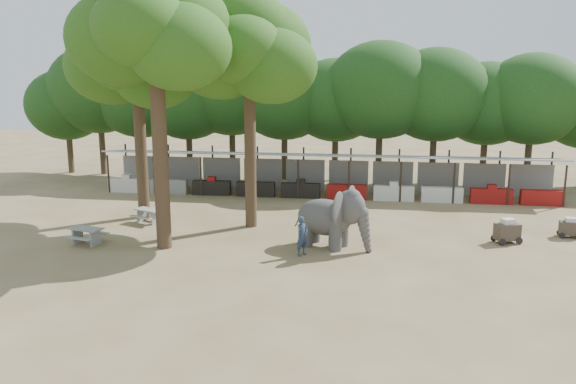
# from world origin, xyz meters

# --- Properties ---
(ground) EXTENTS (100.00, 100.00, 0.00)m
(ground) POSITION_xyz_m (0.00, 0.00, 0.00)
(ground) COLOR brown
(ground) RESTS_ON ground
(vendor_stalls) EXTENTS (28.00, 2.99, 2.80)m
(vendor_stalls) POSITION_xyz_m (-0.00, 13.84, 1.18)
(vendor_stalls) COLOR #939599
(vendor_stalls) RESTS_ON ground
(yard_tree_left) EXTENTS (7.10, 6.90, 11.02)m
(yard_tree_left) POSITION_xyz_m (-9.13, 7.19, 8.20)
(yard_tree_left) COLOR #332316
(yard_tree_left) RESTS_ON ground
(yard_tree_center) EXTENTS (7.10, 6.90, 12.04)m
(yard_tree_center) POSITION_xyz_m (-6.13, 2.19, 9.21)
(yard_tree_center) COLOR #332316
(yard_tree_center) RESTS_ON ground
(yard_tree_back) EXTENTS (7.10, 6.90, 11.36)m
(yard_tree_back) POSITION_xyz_m (-3.13, 6.19, 8.54)
(yard_tree_back) COLOR #332316
(yard_tree_back) RESTS_ON ground
(backdrop_trees) EXTENTS (46.46, 5.95, 8.33)m
(backdrop_trees) POSITION_xyz_m (0.00, 19.00, 5.51)
(backdrop_trees) COLOR #332316
(backdrop_trees) RESTS_ON ground
(elephant) EXTENTS (3.59, 2.69, 2.67)m
(elephant) POSITION_xyz_m (1.26, 3.13, 1.33)
(elephant) COLOR #3C3A3A
(elephant) RESTS_ON ground
(handler) EXTENTS (0.67, 0.73, 1.68)m
(handler) POSITION_xyz_m (0.07, 1.79, 0.84)
(handler) COLOR #26384C
(handler) RESTS_ON ground
(picnic_table_near) EXTENTS (1.77, 1.66, 0.75)m
(picnic_table_near) POSITION_xyz_m (-9.59, 1.93, 0.49)
(picnic_table_near) COLOR gray
(picnic_table_near) RESTS_ON ground
(picnic_table_far) EXTENTS (1.81, 1.73, 0.71)m
(picnic_table_far) POSITION_xyz_m (-8.29, 5.86, 0.47)
(picnic_table_far) COLOR gray
(picnic_table_far) RESTS_ON ground
(cart_front) EXTENTS (1.33, 1.10, 1.11)m
(cart_front) POSITION_xyz_m (8.91, 4.90, 0.55)
(cart_front) COLOR #352B23
(cart_front) RESTS_ON ground
(cart_back) EXTENTS (1.01, 0.71, 0.94)m
(cart_back) POSITION_xyz_m (11.98, 6.24, 0.46)
(cart_back) COLOR #352B23
(cart_back) RESTS_ON ground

